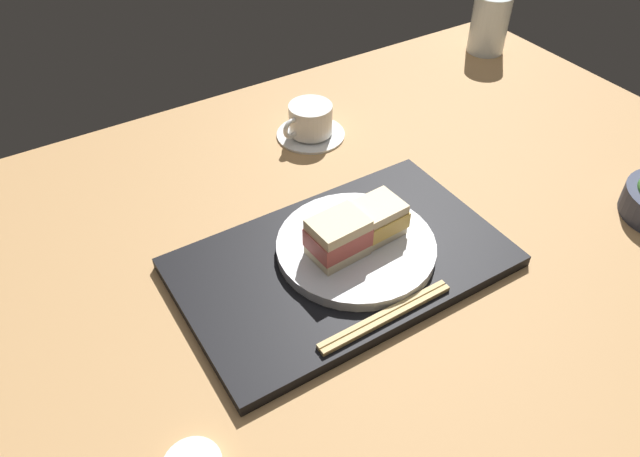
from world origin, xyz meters
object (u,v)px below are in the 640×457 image
(chopsticks_pair, at_px, (386,316))
(drinking_glass, at_px, (490,24))
(sandwich_plate, at_px, (356,247))
(sandwich_near, at_px, (338,237))
(sandwich_far, at_px, (375,219))
(coffee_cup, at_px, (310,122))

(chopsticks_pair, bearing_deg, drinking_glass, 38.11)
(sandwich_plate, relative_size, drinking_glass, 1.78)
(sandwich_plate, distance_m, sandwich_near, 0.05)
(chopsticks_pair, bearing_deg, sandwich_plate, 73.13)
(drinking_glass, bearing_deg, sandwich_near, -148.61)
(sandwich_far, height_order, drinking_glass, drinking_glass)
(sandwich_near, xyz_separation_m, coffee_cup, (0.14, 0.31, -0.03))
(sandwich_plate, distance_m, coffee_cup, 0.32)
(sandwich_plate, height_order, chopsticks_pair, sandwich_plate)
(sandwich_plate, relative_size, sandwich_far, 2.76)
(sandwich_near, xyz_separation_m, sandwich_far, (0.07, 0.01, -0.00))
(sandwich_plate, relative_size, coffee_cup, 1.77)
(sandwich_plate, xyz_separation_m, coffee_cup, (0.11, 0.30, 0.00))
(chopsticks_pair, distance_m, coffee_cup, 0.45)
(sandwich_far, distance_m, coffee_cup, 0.31)
(coffee_cup, bearing_deg, drinking_glass, 9.84)
(sandwich_near, distance_m, chopsticks_pair, 0.12)
(coffee_cup, bearing_deg, sandwich_far, -104.36)
(sandwich_near, bearing_deg, sandwich_plate, 5.82)
(chopsticks_pair, bearing_deg, sandwich_far, 60.58)
(chopsticks_pair, xyz_separation_m, drinking_glass, (0.65, 0.51, 0.04))
(sandwich_far, distance_m, drinking_glass, 0.70)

